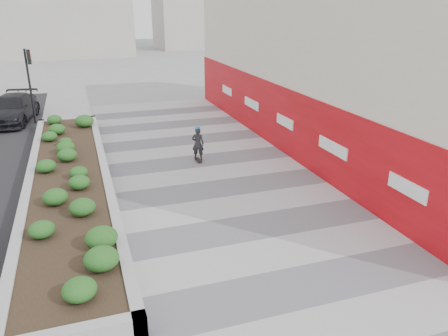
% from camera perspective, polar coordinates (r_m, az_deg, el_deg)
% --- Properties ---
extents(ground, '(160.00, 160.00, 0.00)m').
position_cam_1_polar(ground, '(12.34, 7.56, -11.33)').
color(ground, gray).
rests_on(ground, ground).
extents(walkway, '(8.00, 36.00, 0.01)m').
position_cam_1_polar(walkway, '(14.74, 2.46, -5.52)').
color(walkway, '#A8A8AD').
rests_on(walkway, ground).
extents(building, '(6.04, 24.08, 8.00)m').
position_cam_1_polar(building, '(21.92, 14.45, 13.44)').
color(building, silver).
rests_on(building, ground).
extents(planter, '(3.00, 18.00, 0.90)m').
position_cam_1_polar(planter, '(17.42, -19.67, -1.03)').
color(planter, '#9E9EA0').
rests_on(planter, ground).
extents(traffic_signal_near, '(0.33, 0.28, 4.20)m').
position_cam_1_polar(traffic_signal_near, '(27.17, -24.05, 11.02)').
color(traffic_signal_near, black).
rests_on(traffic_signal_near, ground).
extents(manhole_cover, '(0.44, 0.44, 0.01)m').
position_cam_1_polar(manhole_cover, '(14.91, 4.26, -5.24)').
color(manhole_cover, '#595654').
rests_on(manhole_cover, ground).
extents(skateboarder, '(0.63, 0.73, 1.60)m').
position_cam_1_polar(skateboarder, '(18.99, -3.44, 3.19)').
color(skateboarder, beige).
rests_on(skateboarder, ground).
extents(car_dark, '(3.01, 5.59, 1.54)m').
position_cam_1_polar(car_dark, '(28.40, -25.91, 6.97)').
color(car_dark, black).
rests_on(car_dark, ground).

